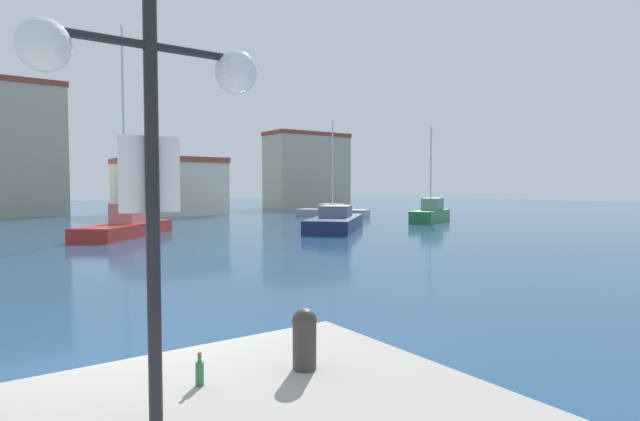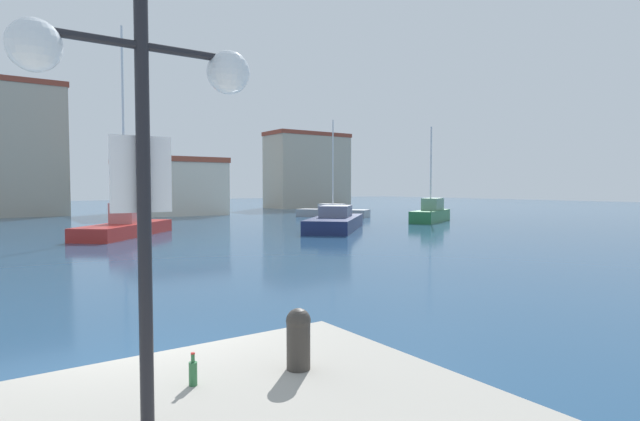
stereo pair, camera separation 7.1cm
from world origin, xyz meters
TOP-DOWN VIEW (x-y plane):
  - water at (15.00, 20.00)m, footprint 160.00×160.00m
  - lamppost at (-0.75, -3.08)m, footprint 1.68×0.34m
  - bottle at (-0.14, -2.39)m, footprint 0.08×0.08m
  - mooring_bollard at (0.88, -2.59)m, footprint 0.25×0.25m
  - sailboat_grey_far_left at (25.31, 30.03)m, footprint 5.31×6.57m
  - motorboat_navy_inner_mooring at (17.31, 18.86)m, footprint 7.91×7.86m
  - sailboat_red_distant_north at (5.23, 22.20)m, footprint 6.61×7.07m
  - sailboat_green_near_pier at (27.82, 20.40)m, footprint 5.92×4.15m
  - warehouse_block at (14.31, 42.79)m, footprint 9.09×9.76m
  - harbor_office at (34.39, 47.98)m, footprint 10.73×5.22m

SIDE VIEW (x-z plane):
  - water at x=15.00m, z-range 0.00..0.00m
  - sailboat_grey_far_left at x=25.31m, z-range -3.94..4.88m
  - motorboat_navy_inner_mooring at x=17.31m, z-range -0.24..1.30m
  - sailboat_red_distant_north at x=5.23m, z-range -5.15..6.38m
  - sailboat_green_near_pier at x=27.82m, z-range -3.02..4.40m
  - bottle at x=-0.14m, z-range 0.89..1.19m
  - mooring_bollard at x=0.88m, z-range 0.94..1.56m
  - warehouse_block at x=14.31m, z-range 0.01..5.56m
  - lamppost at x=-0.75m, z-range 1.39..5.49m
  - harbor_office at x=34.39m, z-range 0.01..9.74m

